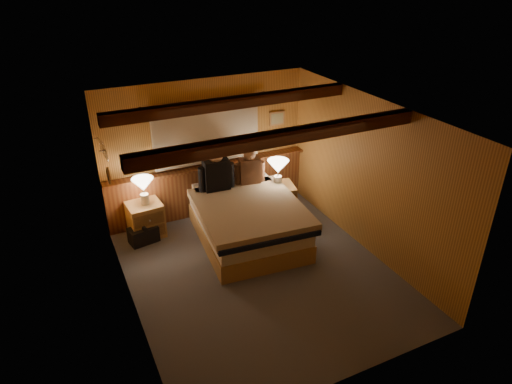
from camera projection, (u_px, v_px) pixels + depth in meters
floor at (260, 273)px, 6.67m from camera, size 4.20×4.20×0.00m
ceiling at (260, 115)px, 5.57m from camera, size 4.20×4.20×0.00m
wall_back at (206, 148)px, 7.81m from camera, size 3.60×0.00×3.60m
wall_left at (124, 232)px, 5.43m from camera, size 0.00×4.20×4.20m
wall_right at (368, 176)px, 6.81m from camera, size 0.00×4.20×4.20m
wall_front at (354, 293)px, 4.44m from camera, size 3.60×0.00×3.60m
wainscot at (209, 187)px, 8.08m from camera, size 3.60×0.23×0.94m
curtain_window at (207, 132)px, 7.60m from camera, size 2.18×0.09×1.11m
ceiling_beams at (255, 118)px, 5.73m from camera, size 3.60×1.65×0.16m
coat_rail at (104, 149)px, 6.51m from camera, size 0.05×0.55×0.24m
framed_print at (277, 118)px, 8.15m from camera, size 0.30×0.04×0.25m
bed at (248, 221)px, 7.29m from camera, size 1.73×2.15×0.69m
nightstand_left at (146, 220)px, 7.45m from camera, size 0.57×0.52×0.59m
nightstand_right at (278, 201)px, 7.99m from camera, size 0.65×0.60×0.61m
lamp_left at (143, 186)px, 7.19m from camera, size 0.34×0.34×0.45m
lamp_right at (278, 168)px, 7.70m from camera, size 0.37×0.37×0.48m
person_left at (216, 172)px, 7.44m from camera, size 0.61×0.27×0.74m
person_right at (250, 169)px, 7.68m from camera, size 0.52×0.26×0.64m
duffel_bag at (143, 234)px, 7.34m from camera, size 0.49×0.35×0.32m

